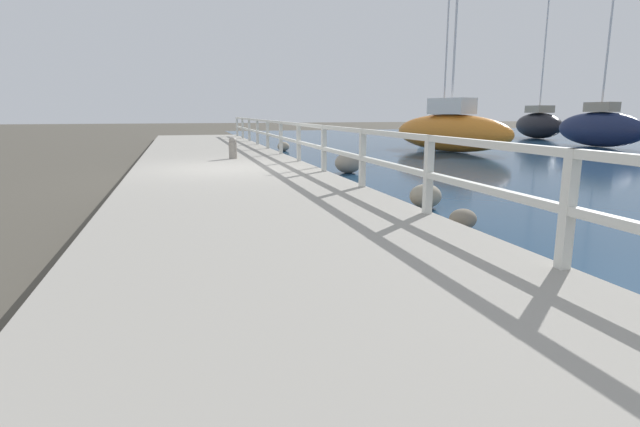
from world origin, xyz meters
name	(u,v)px	position (x,y,z in m)	size (l,w,h in m)	color
ground_plane	(227,178)	(0.00, 0.00, 0.00)	(120.00, 120.00, 0.00)	#4C473D
dock_walkway	(226,173)	(0.00, 0.00, 0.12)	(4.38, 36.00, 0.25)	#9E998E
railing	(310,138)	(2.09, 0.00, 0.95)	(0.10, 32.50, 1.04)	silver
boulder_mid_strip	(283,146)	(3.04, 7.98, 0.19)	(0.50, 0.45, 0.37)	gray
boulder_upstream	(348,163)	(3.18, 0.20, 0.27)	(0.71, 0.64, 0.54)	gray
boulder_downstream	(426,196)	(2.86, -4.73, 0.20)	(0.54, 0.48, 0.40)	gray
boulder_near_dock	(463,219)	(2.62, -6.27, 0.14)	(0.38, 0.34, 0.28)	slate
mooring_bollard	(233,148)	(0.42, 2.47, 0.56)	(0.23, 0.23, 0.62)	gray
sailboat_black	(538,124)	(19.71, 13.48, 0.84)	(2.10, 4.73, 7.84)	black
sailboat_orange	(450,130)	(9.39, 5.83, 0.85)	(3.17, 5.88, 7.69)	orange
sailboat_white	(443,124)	(12.48, 11.93, 0.92)	(2.23, 3.74, 7.62)	white
sailboat_navy	(599,128)	(17.41, 6.56, 0.87)	(1.11, 5.20, 7.51)	#192347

